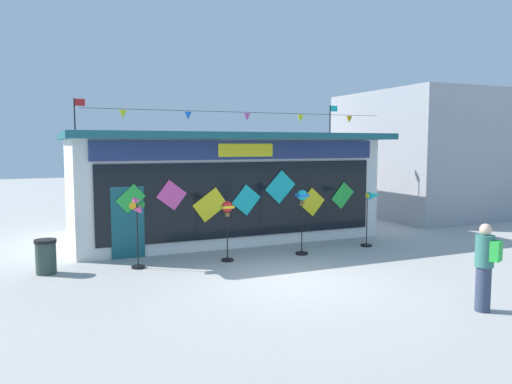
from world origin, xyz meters
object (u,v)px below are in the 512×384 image
Objects in this scene: wind_spinner_far_left at (137,220)px; wind_spinner_left at (227,216)px; kite_shop_building at (217,184)px; person_near_camera at (485,265)px; wind_spinner_center_right at (373,206)px; wind_spinner_center_left at (302,207)px; trash_bin at (46,256)px.

wind_spinner_far_left is 2.36m from wind_spinner_left.
kite_shop_building is 10.05m from person_near_camera.
person_near_camera is (-1.79, -5.86, -0.36)m from wind_spinner_center_right.
trash_bin is at bearing 174.78° from wind_spinner_center_left.
kite_shop_building is 4.27m from wind_spinner_left.
wind_spinner_center_left is at bearing -3.18° from wind_spinner_far_left.
wind_spinner_far_left reaches higher than person_near_camera.
person_near_camera is 1.98× the size of trash_bin.
kite_shop_building is 5.53× the size of wind_spinner_far_left.
wind_spinner_far_left is 2.16× the size of trash_bin.
wind_spinner_far_left is 1.09× the size of wind_spinner_center_right.
wind_spinner_far_left is 4.61m from wind_spinner_center_left.
kite_shop_building is 4.33m from wind_spinner_center_left.
wind_spinner_far_left is 1.10× the size of person_near_camera.
kite_shop_building is at bearing 74.70° from wind_spinner_left.
wind_spinner_center_right reaches higher than wind_spinner_left.
wind_spinner_center_left is 1.10× the size of wind_spinner_center_right.
wind_spinner_far_left is 7.20m from wind_spinner_center_right.
kite_shop_building is 6.06× the size of person_near_camera.
person_near_camera is at bearing -107.00° from wind_spinner_center_right.
trash_bin is at bearing -147.82° from kite_shop_building.
wind_spinner_center_right is at bearing 4.51° from wind_spinner_center_left.
trash_bin is at bearing 173.24° from wind_spinner_left.
person_near_camera is (1.94, -9.82, -0.89)m from kite_shop_building.
kite_shop_building reaches higher than wind_spinner_left.
kite_shop_building reaches higher than wind_spinner_far_left.
wind_spinner_far_left is 1.13× the size of wind_spinner_left.
wind_spinner_center_left reaches higher than wind_spinner_center_right.
wind_spinner_center_left is (2.24, -0.08, 0.15)m from wind_spinner_left.
trash_bin is (-9.36, 0.41, -0.82)m from wind_spinner_center_right.
kite_shop_building is 11.97× the size of trash_bin.
wind_spinner_left is 0.97× the size of person_near_camera.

